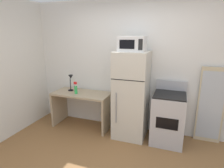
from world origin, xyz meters
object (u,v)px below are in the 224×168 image
oven_range (168,118)px  microwave (132,44)px  spray_bottle (76,89)px  refrigerator (131,95)px  desk_lamp (71,80)px  leaning_mirror (211,106)px  desk (82,103)px

oven_range → microwave: bearing=-177.8°
spray_bottle → microwave: 1.48m
refrigerator → desk_lamp: bearing=177.3°
spray_bottle → oven_range: 1.89m
spray_bottle → oven_range: (1.85, 0.07, -0.38)m
microwave → leaning_mirror: bearing=11.4°
microwave → spray_bottle: bearing=-177.7°
refrigerator → leaning_mirror: refrigerator is taller
spray_bottle → microwave: (1.15, 0.05, 0.93)m
desk → desk_lamp: bearing=171.0°
desk_lamp → oven_range: bearing=-1.6°
refrigerator → leaning_mirror: 1.43m
spray_bottle → desk: bearing=47.3°
oven_range → spray_bottle: bearing=-177.7°
spray_bottle → microwave: bearing=2.3°
refrigerator → leaning_mirror: size_ratio=1.17×
refrigerator → spray_bottle: bearing=-176.6°
desk_lamp → oven_range: desk_lamp is taller
desk_lamp → spray_bottle: desk_lamp is taller
oven_range → leaning_mirror: bearing=20.0°
desk → microwave: bearing=-2.2°
microwave → oven_range: bearing=2.2°
desk_lamp → refrigerator: 1.35m
desk → refrigerator: (1.07, -0.02, 0.30)m
microwave → desk_lamp: bearing=176.4°
microwave → leaning_mirror: 1.78m
leaning_mirror → refrigerator: bearing=-169.4°
desk_lamp → spray_bottle: bearing=-34.2°
microwave → oven_range: 1.48m
desk_lamp → leaning_mirror: 2.76m
desk_lamp → oven_range: (2.04, -0.06, -0.52)m
spray_bottle → refrigerator: (1.15, 0.07, -0.03)m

